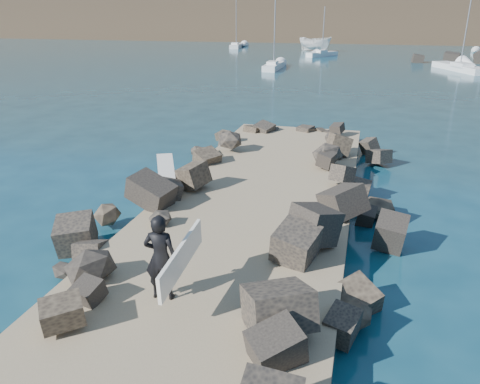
{
  "coord_description": "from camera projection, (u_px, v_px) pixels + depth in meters",
  "views": [
    {
      "loc": [
        3.11,
        -12.64,
        6.15
      ],
      "look_at": [
        0.0,
        -1.0,
        1.5
      ],
      "focal_mm": 35.0,
      "sensor_mm": 36.0,
      "label": 1
    }
  ],
  "objects": [
    {
      "name": "sailboat_e",
      "position": [
        236.0,
        46.0,
        85.65
      ],
      "size": [
        2.57,
        7.37,
        8.69
      ],
      "color": "white",
      "rests_on": "ground"
    },
    {
      "name": "sailboat_b",
      "position": [
        322.0,
        54.0,
        68.86
      ],
      "size": [
        4.32,
        5.39,
        7.04
      ],
      "color": "white",
      "rests_on": "ground"
    },
    {
      "name": "surfer_with_board",
      "position": [
        164.0,
        258.0,
        9.39
      ],
      "size": [
        0.86,
        2.3,
        1.86
      ],
      "color": "black",
      "rests_on": "jetty"
    },
    {
      "name": "ground",
      "position": [
        248.0,
        226.0,
        14.35
      ],
      "size": [
        800.0,
        800.0,
        0.0
      ],
      "primitive_type": "plane",
      "color": "#0F384C",
      "rests_on": "ground"
    },
    {
      "name": "jetty",
      "position": [
        230.0,
        247.0,
        12.44
      ],
      "size": [
        6.0,
        26.0,
        0.6
      ],
      "primitive_type": "cube",
      "color": "#8C7759",
      "rests_on": "ground"
    },
    {
      "name": "riprap_right",
      "position": [
        343.0,
        245.0,
        12.12
      ],
      "size": [
        2.6,
        22.0,
        1.0
      ],
      "primitive_type": "cube",
      "color": "black",
      "rests_on": "ground"
    },
    {
      "name": "riprap_left",
      "position": [
        139.0,
        221.0,
        13.52
      ],
      "size": [
        2.6,
        22.0,
        1.0
      ],
      "primitive_type": "cube",
      "color": "black",
      "rests_on": "ground"
    },
    {
      "name": "boat_imported",
      "position": [
        315.0,
        44.0,
        78.07
      ],
      "size": [
        6.55,
        4.88,
        2.38
      ],
      "primitive_type": "imported",
      "rotation": [
        0.0,
        0.0,
        1.1
      ],
      "color": "white",
      "rests_on": "ground"
    },
    {
      "name": "surfboard_resting",
      "position": [
        166.0,
        173.0,
        15.87
      ],
      "size": [
        1.45,
        2.22,
        0.07
      ],
      "primitive_type": "cube",
      "rotation": [
        0.0,
        0.0,
        0.45
      ],
      "color": "silver",
      "rests_on": "riprap_left"
    },
    {
      "name": "sailboat_c",
      "position": [
        460.0,
        68.0,
        52.1
      ],
      "size": [
        5.12,
        8.97,
        10.52
      ],
      "color": "white",
      "rests_on": "ground"
    },
    {
      "name": "sailboat_a",
      "position": [
        274.0,
        66.0,
        53.51
      ],
      "size": [
        1.49,
        6.57,
        7.97
      ],
      "color": "white",
      "rests_on": "ground"
    }
  ]
}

